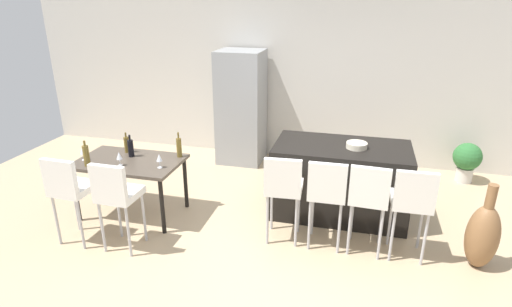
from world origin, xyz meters
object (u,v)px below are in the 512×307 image
object	(u,v)px
dining_table	(130,166)
wine_glass_far	(159,158)
dining_chair_near	(69,187)
bar_chair_left	(284,185)
bar_chair_right	(369,195)
wine_bottle_right	(179,147)
fruit_bowl	(357,145)
wine_glass_near	(119,156)
refrigerator	(241,107)
floor_vase	(482,236)
bar_chair_middle	(327,190)
wine_bottle_corner	(131,148)
bar_chair_far	(412,200)
potted_plant	(467,159)
kitchen_island	(340,180)
wine_glass_middle	(83,151)
wine_bottle_end	(127,144)
wine_bottle_left	(86,156)
dining_chair_far	(116,193)

from	to	relation	value
dining_table	wine_glass_far	size ratio (longest dim) A/B	7.35
dining_chair_near	bar_chair_left	bearing A→B (deg)	15.21
bar_chair_right	wine_glass_far	world-z (taller)	bar_chair_right
bar_chair_left	dining_chair_near	distance (m)	2.34
bar_chair_right	wine_bottle_right	bearing A→B (deg)	169.91
fruit_bowl	wine_glass_near	bearing A→B (deg)	-163.16
bar_chair_right	dining_table	bearing A→B (deg)	177.15
refrigerator	wine_glass_near	bearing A→B (deg)	-109.67
dining_table	floor_vase	world-z (taller)	floor_vase
bar_chair_middle	refrigerator	bearing A→B (deg)	125.45
wine_bottle_corner	wine_glass_near	size ratio (longest dim) A/B	1.64
bar_chair_far	dining_chair_near	size ratio (longest dim) A/B	1.00
fruit_bowl	potted_plant	world-z (taller)	fruit_bowl
refrigerator	fruit_bowl	world-z (taller)	refrigerator
kitchen_island	wine_glass_middle	distance (m)	3.21
bar_chair_right	potted_plant	bearing A→B (deg)	57.65
wine_bottle_end	wine_bottle_left	size ratio (longest dim) A/B	0.85
dining_chair_near	floor_vase	world-z (taller)	dining_chair_near
bar_chair_middle	bar_chair_left	bearing A→B (deg)	179.98
wine_glass_far	refrigerator	distance (m)	2.28
bar_chair_left	wine_bottle_left	bearing A→B (deg)	-176.72
bar_chair_far	dining_chair_near	distance (m)	3.65
bar_chair_left	fruit_bowl	size ratio (longest dim) A/B	4.19
bar_chair_far	dining_chair_far	size ratio (longest dim) A/B	1.00
bar_chair_right	dining_chair_far	size ratio (longest dim) A/B	1.00
dining_chair_near	wine_bottle_left	size ratio (longest dim) A/B	3.32
wine_glass_near	refrigerator	xyz separation A→B (m)	(0.83, 2.32, 0.06)
wine_bottle_corner	wine_glass_middle	world-z (taller)	wine_bottle_corner
wine_bottle_right	wine_glass_middle	size ratio (longest dim) A/B	1.85
wine_glass_far	fruit_bowl	bearing A→B (deg)	18.82
dining_chair_far	potted_plant	size ratio (longest dim) A/B	1.73
bar_chair_right	potted_plant	size ratio (longest dim) A/B	1.73
wine_glass_middle	kitchen_island	bearing A→B (deg)	14.76
kitchen_island	dining_chair_near	size ratio (longest dim) A/B	1.58
refrigerator	bar_chair_left	bearing A→B (deg)	-63.23
wine_bottle_corner	dining_chair_near	bearing A→B (deg)	-106.05
dining_table	wine_bottle_corner	size ratio (longest dim) A/B	4.48
dining_chair_near	wine_glass_far	size ratio (longest dim) A/B	6.03
dining_table	wine_glass_middle	size ratio (longest dim) A/B	7.35
bar_chair_left	wine_glass_near	world-z (taller)	bar_chair_left
bar_chair_right	wine_bottle_corner	world-z (taller)	bar_chair_right
refrigerator	fruit_bowl	size ratio (longest dim) A/B	7.35
kitchen_island	wine_bottle_corner	world-z (taller)	wine_bottle_corner
wine_bottle_corner	potted_plant	distance (m)	4.82
dining_table	wine_bottle_corner	world-z (taller)	wine_bottle_corner
bar_chair_left	wine_bottle_end	distance (m)	2.18
kitchen_island	bar_chair_middle	world-z (taller)	bar_chair_middle
kitchen_island	wine_glass_middle	bearing A→B (deg)	-165.24
wine_glass_middle	bar_chair_right	bearing A→B (deg)	-0.26
wine_bottle_right	wine_glass_middle	world-z (taller)	wine_bottle_right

